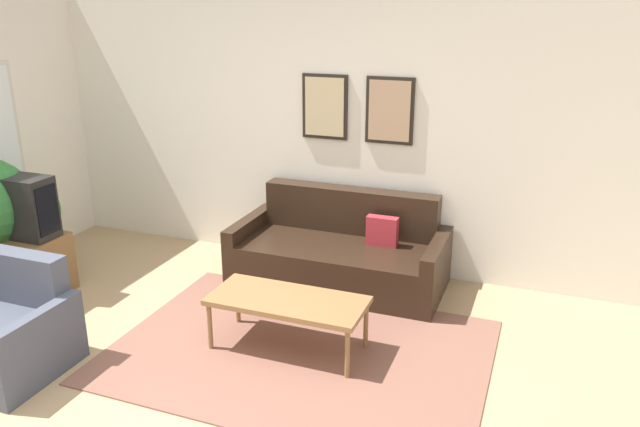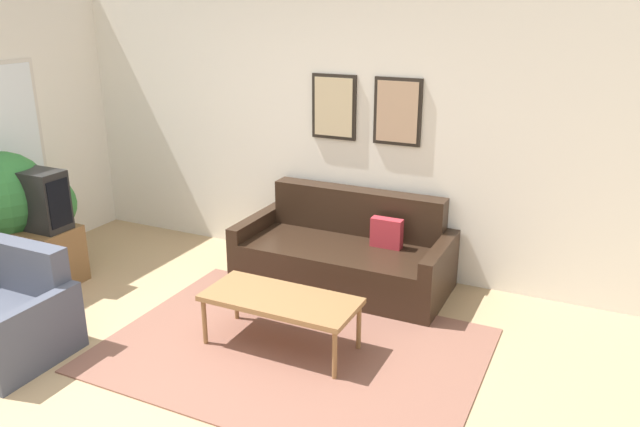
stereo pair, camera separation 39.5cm
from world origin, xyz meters
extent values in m
plane|color=tan|center=(0.00, 0.00, 0.00)|extent=(16.00, 16.00, 0.00)
cube|color=brown|center=(0.69, 0.91, 0.01)|extent=(2.74, 1.97, 0.01)
cube|color=white|center=(0.00, 2.64, 1.35)|extent=(8.00, 0.06, 2.70)
cube|color=black|center=(0.25, 2.60, 1.55)|extent=(0.44, 0.03, 0.60)
cube|color=#CCB78E|center=(0.25, 2.58, 1.55)|extent=(0.38, 0.01, 0.54)
cube|color=black|center=(0.87, 2.60, 1.55)|extent=(0.44, 0.03, 0.60)
cube|color=tan|center=(0.87, 2.58, 1.55)|extent=(0.38, 0.01, 0.54)
cube|color=black|center=(0.56, 2.12, 0.20)|extent=(1.67, 0.90, 0.40)
cube|color=black|center=(0.56, 2.47, 0.61)|extent=(1.67, 0.20, 0.42)
cube|color=black|center=(-0.33, 2.12, 0.27)|extent=(0.12, 0.90, 0.54)
cube|color=black|center=(1.46, 2.12, 0.27)|extent=(0.12, 0.90, 0.54)
cube|color=#B22D38|center=(0.94, 2.23, 0.53)|extent=(0.28, 0.10, 0.28)
cube|color=olive|center=(0.59, 0.92, 0.40)|extent=(1.16, 0.52, 0.04)
cylinder|color=olive|center=(0.05, 0.71, 0.19)|extent=(0.04, 0.04, 0.38)
cylinder|color=olive|center=(1.13, 0.71, 0.19)|extent=(0.04, 0.04, 0.38)
cylinder|color=olive|center=(0.05, 1.14, 0.19)|extent=(0.04, 0.04, 0.38)
cylinder|color=olive|center=(1.13, 1.14, 0.19)|extent=(0.04, 0.04, 0.38)
cube|color=brown|center=(-1.95, 1.00, 0.27)|extent=(0.65, 0.46, 0.54)
cube|color=black|center=(-1.95, 1.00, 0.81)|extent=(0.61, 0.28, 0.54)
cube|color=black|center=(-1.64, 1.00, 0.81)|extent=(0.01, 0.23, 0.42)
cube|color=#474C5B|center=(-1.19, 0.24, 0.59)|extent=(0.70, 0.16, 0.38)
cube|color=#474C5B|center=(-0.80, -0.06, 0.26)|extent=(0.09, 0.76, 0.52)
cylinder|color=#935638|center=(-2.23, 1.33, 0.10)|extent=(0.31, 0.31, 0.20)
cylinder|color=#51381E|center=(-2.23, 1.33, 0.29)|extent=(0.04, 0.04, 0.17)
sphere|color=#337A38|center=(-2.23, 1.33, 0.62)|extent=(0.58, 0.58, 0.58)
camera|label=1|loc=(2.28, -2.84, 2.48)|focal=35.00mm
camera|label=2|loc=(2.64, -2.68, 2.48)|focal=35.00mm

